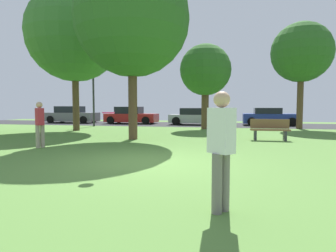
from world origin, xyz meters
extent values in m
plane|color=#547F38|center=(0.00, 0.00, 0.00)|extent=(44.00, 44.00, 0.00)
cube|color=#28282B|center=(0.00, 16.00, 0.00)|extent=(44.00, 6.40, 0.01)
cylinder|color=brown|center=(-7.15, 8.59, 1.78)|extent=(0.39, 0.39, 3.56)
sphere|color=#38702D|center=(-7.15, 8.59, 5.72)|extent=(5.56, 5.56, 5.56)
cylinder|color=brown|center=(-2.23, 4.90, 1.67)|extent=(0.39, 0.39, 3.33)
sphere|color=#2D6023|center=(-2.23, 4.90, 5.20)|extent=(4.95, 4.95, 4.95)
cylinder|color=brown|center=(6.33, 13.00, 1.78)|extent=(0.39, 0.39, 3.56)
sphere|color=#2D6023|center=(6.33, 13.00, 4.93)|extent=(3.82, 3.82, 3.82)
cylinder|color=brown|center=(0.33, 11.49, 1.32)|extent=(0.47, 0.47, 2.65)
sphere|color=#2D6023|center=(0.33, 11.49, 3.79)|extent=(3.27, 3.27, 3.27)
cylinder|color=slate|center=(1.82, -3.16, 0.40)|extent=(0.14, 0.14, 0.81)
cylinder|color=slate|center=(1.92, -3.03, 0.40)|extent=(0.14, 0.14, 0.81)
cube|color=silver|center=(1.87, -3.10, 1.11)|extent=(0.39, 0.37, 0.61)
sphere|color=tan|center=(1.87, -3.10, 1.52)|extent=(0.22, 0.22, 0.22)
cylinder|color=gray|center=(-4.46, 1.78, 0.40)|extent=(0.14, 0.14, 0.79)
cylinder|color=gray|center=(-4.55, 1.66, 0.40)|extent=(0.14, 0.14, 0.79)
cube|color=#B72D38|center=(-4.50, 1.72, 1.09)|extent=(0.39, 0.37, 0.59)
sphere|color=tan|center=(-4.50, 1.72, 1.49)|extent=(0.21, 0.21, 0.21)
cylinder|color=#EA2D6B|center=(-0.60, -1.24, 1.30)|extent=(0.37, 0.37, 0.03)
cube|color=slate|center=(-11.96, 16.14, 0.53)|extent=(4.56, 1.82, 0.76)
cube|color=black|center=(-12.19, 16.14, 1.20)|extent=(2.19, 1.60, 0.56)
cylinder|color=black|center=(-10.37, 17.05, 0.32)|extent=(0.64, 0.22, 0.64)
cylinder|color=black|center=(-10.37, 15.23, 0.32)|extent=(0.64, 0.22, 0.64)
cylinder|color=black|center=(-13.56, 17.05, 0.32)|extent=(0.64, 0.22, 0.64)
cylinder|color=black|center=(-13.56, 15.23, 0.32)|extent=(0.64, 0.22, 0.64)
cube|color=#B21E1E|center=(-6.34, 16.12, 0.50)|extent=(4.39, 1.83, 0.69)
cube|color=black|center=(-6.55, 16.12, 1.14)|extent=(2.11, 1.61, 0.60)
cylinder|color=black|center=(-4.80, 17.04, 0.32)|extent=(0.64, 0.22, 0.64)
cylinder|color=black|center=(-4.80, 15.21, 0.32)|extent=(0.64, 0.22, 0.64)
cylinder|color=black|center=(-7.87, 17.04, 0.32)|extent=(0.64, 0.22, 0.64)
cylinder|color=black|center=(-7.87, 15.21, 0.32)|extent=(0.64, 0.22, 0.64)
cube|color=#B7B7BC|center=(-0.71, 15.71, 0.48)|extent=(4.30, 1.72, 0.66)
cube|color=black|center=(-0.92, 15.71, 1.07)|extent=(2.07, 1.51, 0.52)
cylinder|color=black|center=(0.80, 16.57, 0.32)|extent=(0.64, 0.22, 0.64)
cylinder|color=black|center=(0.80, 14.85, 0.32)|extent=(0.64, 0.22, 0.64)
cylinder|color=black|center=(-2.22, 16.57, 0.32)|extent=(0.64, 0.22, 0.64)
cylinder|color=black|center=(-2.22, 14.85, 0.32)|extent=(0.64, 0.22, 0.64)
cube|color=#233893|center=(4.92, 16.23, 0.52)|extent=(4.06, 1.88, 0.75)
cube|color=black|center=(4.71, 16.23, 1.12)|extent=(1.95, 1.65, 0.45)
cylinder|color=black|center=(6.34, 17.17, 0.32)|extent=(0.64, 0.22, 0.64)
cylinder|color=black|center=(6.34, 15.29, 0.32)|extent=(0.64, 0.22, 0.64)
cylinder|color=black|center=(3.49, 17.17, 0.32)|extent=(0.64, 0.22, 0.64)
cylinder|color=black|center=(3.49, 15.29, 0.32)|extent=(0.64, 0.22, 0.64)
cube|color=brown|center=(3.61, 5.74, 0.45)|extent=(1.60, 0.44, 0.06)
cube|color=brown|center=(3.61, 5.94, 0.70)|extent=(1.60, 0.06, 0.40)
cube|color=#333338|center=(4.21, 5.74, 0.23)|extent=(0.10, 0.40, 0.45)
cube|color=#333338|center=(3.01, 5.74, 0.23)|extent=(0.10, 0.40, 0.45)
cylinder|color=#2D2D33|center=(-7.84, 12.20, 2.25)|extent=(0.14, 0.14, 4.50)
camera|label=1|loc=(1.99, -6.94, 1.42)|focal=30.44mm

